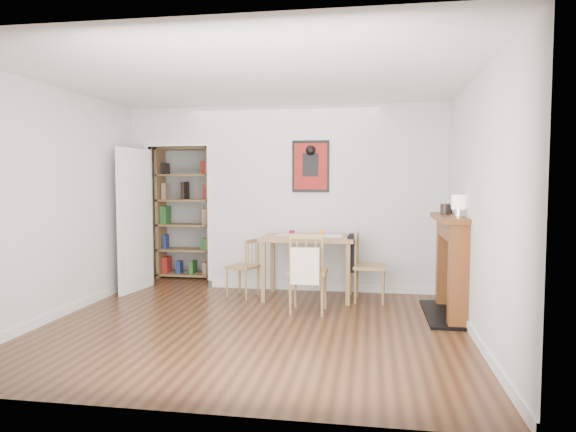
% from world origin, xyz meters
% --- Properties ---
extents(ground, '(5.20, 5.20, 0.00)m').
position_xyz_m(ground, '(0.00, 0.00, 0.00)').
color(ground, '#52321A').
rests_on(ground, ground).
extents(room_shell, '(5.20, 5.20, 5.20)m').
position_xyz_m(room_shell, '(0.10, 1.34, 1.30)').
color(room_shell, beige).
rests_on(room_shell, ground).
extents(dining_table, '(1.21, 0.77, 0.82)m').
position_xyz_m(dining_table, '(0.42, 0.87, 0.72)').
color(dining_table, '#906643').
rests_on(dining_table, ground).
extents(chair_left, '(0.50, 0.50, 0.78)m').
position_xyz_m(chair_left, '(-0.46, 0.85, 0.39)').
color(chair_left, '#9C7D49').
rests_on(chair_left, ground).
extents(chair_right, '(0.52, 0.46, 0.89)m').
position_xyz_m(chair_right, '(1.21, 0.79, 0.46)').
color(chair_right, '#9C7D49').
rests_on(chair_right, ground).
extents(chair_front, '(0.48, 0.54, 0.95)m').
position_xyz_m(chair_front, '(0.51, 0.14, 0.48)').
color(chair_front, '#9C7D49').
rests_on(chair_front, ground).
extents(bookshelf, '(0.88, 0.35, 2.10)m').
position_xyz_m(bookshelf, '(-1.70, 2.05, 1.04)').
color(bookshelf, '#906643').
rests_on(bookshelf, ground).
extents(fireplace, '(0.45, 1.25, 1.16)m').
position_xyz_m(fireplace, '(2.16, 0.25, 0.62)').
color(fireplace, brown).
rests_on(fireplace, ground).
extents(red_glass, '(0.07, 0.07, 0.09)m').
position_xyz_m(red_glass, '(0.23, 0.73, 0.87)').
color(red_glass, maroon).
rests_on(red_glass, dining_table).
extents(orange_fruit, '(0.08, 0.08, 0.08)m').
position_xyz_m(orange_fruit, '(0.58, 1.02, 0.86)').
color(orange_fruit, orange).
rests_on(orange_fruit, dining_table).
extents(placemat, '(0.50, 0.42, 0.00)m').
position_xyz_m(placemat, '(0.22, 0.98, 0.82)').
color(placemat, beige).
rests_on(placemat, dining_table).
extents(notebook, '(0.34, 0.26, 0.02)m').
position_xyz_m(notebook, '(0.70, 0.90, 0.83)').
color(notebook, silver).
rests_on(notebook, dining_table).
extents(mantel_lamp, '(0.15, 0.15, 0.24)m').
position_xyz_m(mantel_lamp, '(2.17, -0.06, 1.31)').
color(mantel_lamp, silver).
rests_on(mantel_lamp, fireplace).
extents(ceramic_jar_a, '(0.10, 0.10, 0.12)m').
position_xyz_m(ceramic_jar_a, '(2.08, 0.39, 1.22)').
color(ceramic_jar_a, black).
rests_on(ceramic_jar_a, fireplace).
extents(ceramic_jar_b, '(0.09, 0.09, 0.11)m').
position_xyz_m(ceramic_jar_b, '(2.15, 0.55, 1.21)').
color(ceramic_jar_b, black).
rests_on(ceramic_jar_b, fireplace).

